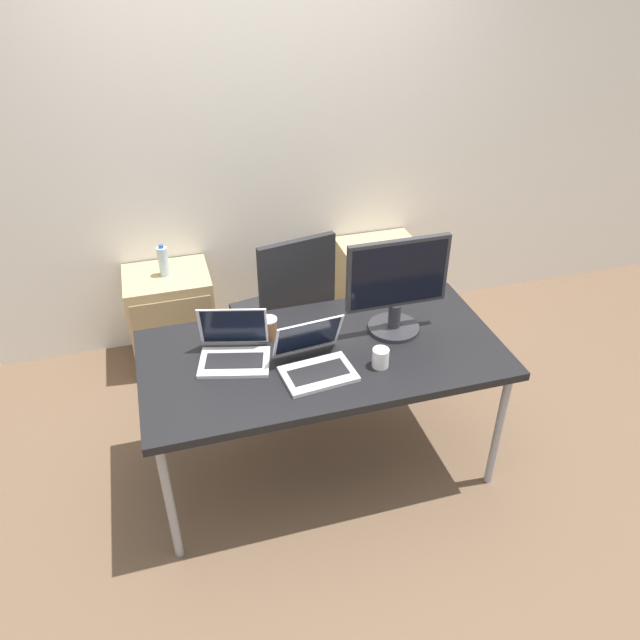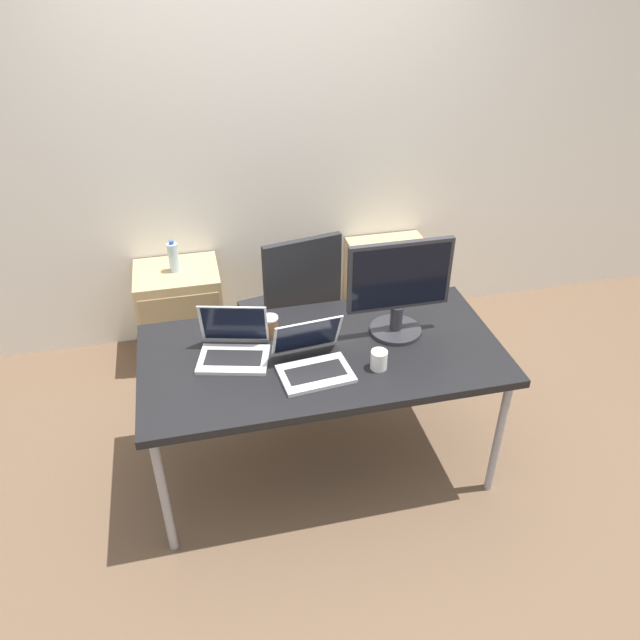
{
  "view_description": "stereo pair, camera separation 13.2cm",
  "coord_description": "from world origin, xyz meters",
  "px_view_note": "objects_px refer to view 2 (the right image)",
  "views": [
    {
      "loc": [
        -0.67,
        -2.26,
        2.49
      ],
      "look_at": [
        0.0,
        0.04,
        0.89
      ],
      "focal_mm": 35.0,
      "sensor_mm": 36.0,
      "label": 1
    },
    {
      "loc": [
        -0.54,
        -2.29,
        2.49
      ],
      "look_at": [
        0.0,
        0.04,
        0.89
      ],
      "focal_mm": 35.0,
      "sensor_mm": 36.0,
      "label": 2
    }
  ],
  "objects_px": {
    "laptop_right": "(234,347)",
    "monitor": "(399,288)",
    "laptop_left": "(313,361)",
    "cabinet_right": "(388,288)",
    "office_chair": "(292,326)",
    "water_bottle": "(174,257)",
    "cabinet_left": "(182,313)",
    "coffee_cup_white": "(379,360)",
    "coffee_cup_brown": "(270,327)"
  },
  "relations": [
    {
      "from": "office_chair",
      "to": "coffee_cup_white",
      "type": "xyz_separation_m",
      "value": [
        0.23,
        -0.94,
        0.41
      ]
    },
    {
      "from": "cabinet_right",
      "to": "water_bottle",
      "type": "bearing_deg",
      "value": 179.91
    },
    {
      "from": "office_chair",
      "to": "coffee_cup_white",
      "type": "bearing_deg",
      "value": -76.24
    },
    {
      "from": "coffee_cup_brown",
      "to": "laptop_left",
      "type": "bearing_deg",
      "value": -64.44
    },
    {
      "from": "office_chair",
      "to": "laptop_right",
      "type": "xyz_separation_m",
      "value": [
        -0.4,
        -0.7,
        0.41
      ]
    },
    {
      "from": "coffee_cup_white",
      "to": "coffee_cup_brown",
      "type": "distance_m",
      "value": 0.56
    },
    {
      "from": "cabinet_left",
      "to": "laptop_right",
      "type": "bearing_deg",
      "value": -77.54
    },
    {
      "from": "office_chair",
      "to": "cabinet_left",
      "type": "relative_size",
      "value": 1.68
    },
    {
      "from": "water_bottle",
      "to": "monitor",
      "type": "height_order",
      "value": "monitor"
    },
    {
      "from": "monitor",
      "to": "coffee_cup_brown",
      "type": "xyz_separation_m",
      "value": [
        -0.6,
        0.1,
        -0.19
      ]
    },
    {
      "from": "laptop_left",
      "to": "monitor",
      "type": "xyz_separation_m",
      "value": [
        0.46,
        0.2,
        0.2
      ]
    },
    {
      "from": "coffee_cup_white",
      "to": "cabinet_right",
      "type": "bearing_deg",
      "value": 68.95
    },
    {
      "from": "coffee_cup_white",
      "to": "laptop_right",
      "type": "bearing_deg",
      "value": 159.02
    },
    {
      "from": "office_chair",
      "to": "cabinet_right",
      "type": "xyz_separation_m",
      "value": [
        0.75,
        0.41,
        -0.07
      ]
    },
    {
      "from": "laptop_left",
      "to": "coffee_cup_brown",
      "type": "bearing_deg",
      "value": 115.56
    },
    {
      "from": "water_bottle",
      "to": "laptop_right",
      "type": "relative_size",
      "value": 0.56
    },
    {
      "from": "cabinet_left",
      "to": "monitor",
      "type": "relative_size",
      "value": 1.24
    },
    {
      "from": "water_bottle",
      "to": "laptop_right",
      "type": "bearing_deg",
      "value": -77.57
    },
    {
      "from": "cabinet_right",
      "to": "coffee_cup_white",
      "type": "distance_m",
      "value": 1.52
    },
    {
      "from": "cabinet_left",
      "to": "laptop_left",
      "type": "height_order",
      "value": "laptop_left"
    },
    {
      "from": "water_bottle",
      "to": "coffee_cup_brown",
      "type": "distance_m",
      "value": 1.08
    },
    {
      "from": "laptop_left",
      "to": "laptop_right",
      "type": "relative_size",
      "value": 0.93
    },
    {
      "from": "laptop_left",
      "to": "coffee_cup_brown",
      "type": "relative_size",
      "value": 3.11
    },
    {
      "from": "cabinet_left",
      "to": "water_bottle",
      "type": "xyz_separation_m",
      "value": [
        -0.0,
        0.0,
        0.4
      ]
    },
    {
      "from": "cabinet_right",
      "to": "water_bottle",
      "type": "height_order",
      "value": "water_bottle"
    },
    {
      "from": "cabinet_left",
      "to": "water_bottle",
      "type": "distance_m",
      "value": 0.4
    },
    {
      "from": "office_chair",
      "to": "cabinet_left",
      "type": "distance_m",
      "value": 0.76
    },
    {
      "from": "laptop_left",
      "to": "laptop_right",
      "type": "distance_m",
      "value": 0.38
    },
    {
      "from": "cabinet_right",
      "to": "monitor",
      "type": "bearing_deg",
      "value": -107.81
    },
    {
      "from": "office_chair",
      "to": "laptop_left",
      "type": "relative_size",
      "value": 3.07
    },
    {
      "from": "laptop_right",
      "to": "coffee_cup_white",
      "type": "relative_size",
      "value": 3.98
    },
    {
      "from": "laptop_right",
      "to": "monitor",
      "type": "relative_size",
      "value": 0.73
    },
    {
      "from": "office_chair",
      "to": "monitor",
      "type": "height_order",
      "value": "monitor"
    },
    {
      "from": "water_bottle",
      "to": "cabinet_right",
      "type": "bearing_deg",
      "value": -0.09
    },
    {
      "from": "cabinet_left",
      "to": "coffee_cup_brown",
      "type": "relative_size",
      "value": 5.68
    },
    {
      "from": "coffee_cup_brown",
      "to": "cabinet_left",
      "type": "bearing_deg",
      "value": 113.81
    },
    {
      "from": "monitor",
      "to": "coffee_cup_white",
      "type": "distance_m",
      "value": 0.37
    },
    {
      "from": "office_chair",
      "to": "coffee_cup_brown",
      "type": "xyz_separation_m",
      "value": [
        -0.2,
        -0.58,
        0.41
      ]
    },
    {
      "from": "office_chair",
      "to": "laptop_left",
      "type": "height_order",
      "value": "office_chair"
    },
    {
      "from": "office_chair",
      "to": "coffee_cup_brown",
      "type": "bearing_deg",
      "value": -109.51
    },
    {
      "from": "office_chair",
      "to": "laptop_left",
      "type": "xyz_separation_m",
      "value": [
        -0.06,
        -0.88,
        0.41
      ]
    },
    {
      "from": "water_bottle",
      "to": "coffee_cup_brown",
      "type": "height_order",
      "value": "coffee_cup_brown"
    },
    {
      "from": "water_bottle",
      "to": "coffee_cup_white",
      "type": "relative_size",
      "value": 2.22
    },
    {
      "from": "office_chair",
      "to": "water_bottle",
      "type": "relative_size",
      "value": 5.14
    },
    {
      "from": "water_bottle",
      "to": "laptop_right",
      "type": "xyz_separation_m",
      "value": [
        0.24,
        -1.11,
        0.08
      ]
    },
    {
      "from": "cabinet_left",
      "to": "coffee_cup_white",
      "type": "xyz_separation_m",
      "value": [
        0.87,
        -1.35,
        0.48
      ]
    },
    {
      "from": "laptop_left",
      "to": "monitor",
      "type": "distance_m",
      "value": 0.54
    },
    {
      "from": "cabinet_left",
      "to": "coffee_cup_white",
      "type": "relative_size",
      "value": 6.77
    },
    {
      "from": "laptop_right",
      "to": "monitor",
      "type": "height_order",
      "value": "monitor"
    },
    {
      "from": "laptop_left",
      "to": "coffee_cup_white",
      "type": "height_order",
      "value": "laptop_left"
    }
  ]
}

